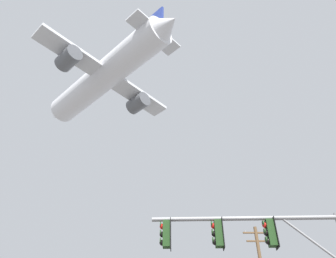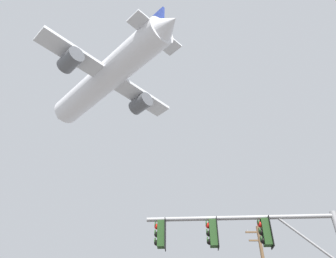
% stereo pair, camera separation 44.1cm
% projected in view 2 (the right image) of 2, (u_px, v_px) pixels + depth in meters
% --- Properties ---
extents(signal_pole_near, '(6.61, 0.64, 5.60)m').
position_uv_depth(signal_pole_near, '(261.00, 249.00, 10.55)').
color(signal_pole_near, gray).
rests_on(signal_pole_near, ground).
extents(airplane, '(21.76, 21.49, 7.42)m').
position_uv_depth(airplane, '(107.00, 77.00, 44.77)').
color(airplane, white).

